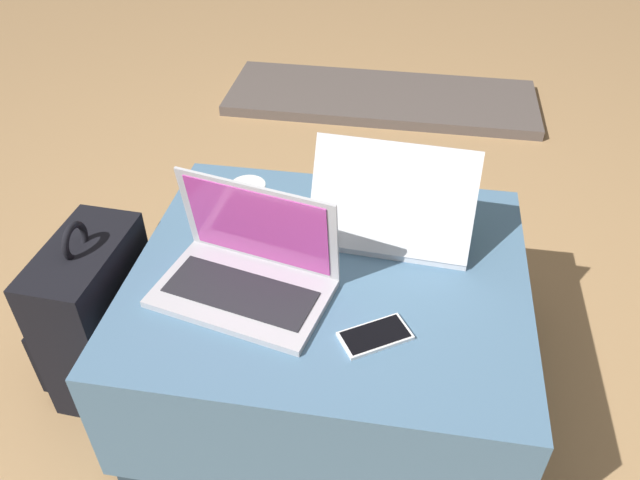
{
  "coord_description": "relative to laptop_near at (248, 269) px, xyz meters",
  "views": [
    {
      "loc": [
        0.15,
        -1.04,
        1.33
      ],
      "look_at": [
        -0.02,
        0.01,
        0.46
      ],
      "focal_mm": 35.0,
      "sensor_mm": 36.0,
      "label": 1
    }
  ],
  "objects": [
    {
      "name": "ground_plane",
      "position": [
        0.17,
        0.08,
        -0.43
      ],
      "size": [
        14.0,
        14.0,
        0.0
      ],
      "primitive_type": "plane",
      "color": "tan"
    },
    {
      "name": "ottoman",
      "position": [
        0.17,
        0.08,
        -0.24
      ],
      "size": [
        0.89,
        0.78,
        0.38
      ],
      "color": "#2A3D4E",
      "rests_on": "ground_plane"
    },
    {
      "name": "laptop_near",
      "position": [
        0.0,
        0.0,
        0.0
      ],
      "size": [
        0.41,
        0.3,
        0.24
      ],
      "rotation": [
        0.0,
        0.0,
        -0.22
      ],
      "color": "#B7B7BC",
      "rests_on": "ottoman"
    },
    {
      "name": "laptop_far",
      "position": [
        0.29,
        0.24,
        0.0
      ],
      "size": [
        0.39,
        0.29,
        0.25
      ],
      "rotation": [
        0.0,
        0.0,
        3.08
      ],
      "color": "silver",
      "rests_on": "ottoman"
    },
    {
      "name": "cell_phone",
      "position": [
        0.29,
        -0.1,
        -0.05
      ],
      "size": [
        0.16,
        0.14,
        0.01
      ],
      "rotation": [
        0.0,
        0.0,
        2.13
      ],
      "color": "white",
      "rests_on": "ottoman"
    },
    {
      "name": "backpack",
      "position": [
        -0.41,
        0.01,
        -0.23
      ],
      "size": [
        0.23,
        0.33,
        0.49
      ],
      "rotation": [
        0.0,
        0.0,
        -1.62
      ],
      "color": "black",
      "rests_on": "ground_plane"
    },
    {
      "name": "coffee_mug",
      "position": [
        -0.06,
        0.26,
        -0.01
      ],
      "size": [
        0.12,
        0.09,
        0.09
      ],
      "color": "white",
      "rests_on": "ottoman"
    },
    {
      "name": "fireplace_hearth",
      "position": [
        0.17,
        1.69,
        -0.41
      ],
      "size": [
        1.4,
        0.5,
        0.04
      ],
      "color": "#564C47",
      "rests_on": "ground_plane"
    }
  ]
}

